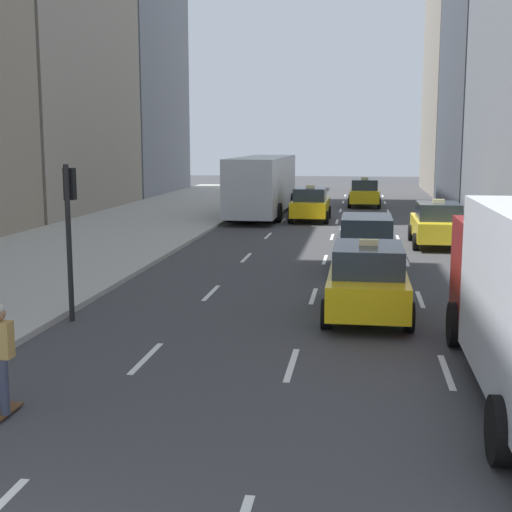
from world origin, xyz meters
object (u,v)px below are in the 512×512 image
taxi_second (437,224)px  sedan_black_near (366,242)px  taxi_lead (368,280)px  skateboarder (1,354)px  city_bus (263,183)px  taxi_third (364,193)px  taxi_fourth (310,204)px  traffic_light_pole (70,217)px

taxi_second → sedan_black_near: 6.19m
taxi_lead → skateboarder: (-5.48, -7.08, 0.08)m
city_bus → skateboarder: bearing=-89.7°
taxi_lead → city_bus: 23.17m
taxi_third → sedan_black_near: taxi_third is taller
taxi_third → taxi_fourth: bearing=-107.8°
taxi_third → sedan_black_near: size_ratio=0.88×
taxi_lead → taxi_third: size_ratio=1.00×
taxi_fourth → city_bus: city_bus is taller
traffic_light_pole → taxi_third: bearing=77.4°
taxi_fourth → sedan_black_near: taxi_fourth is taller
taxi_third → city_bus: bearing=-131.2°
taxi_third → city_bus: (-5.61, -6.42, 0.91)m
traffic_light_pole → skateboarder: bearing=-77.5°
taxi_fourth → skateboarder: bearing=-95.6°
city_bus → skateboarder: size_ratio=6.65×
taxi_lead → sedan_black_near: bearing=90.0°
taxi_third → traffic_light_pole: size_ratio=1.22×
taxi_fourth → city_bus: (-2.81, 2.28, 0.91)m
sedan_black_near → city_bus: 16.96m
taxi_second → city_bus: city_bus is taller
taxi_third → city_bus: city_bus is taller
taxi_second → skateboarder: 20.80m
taxi_third → taxi_fourth: (-2.80, -8.70, 0.00)m
taxi_third → taxi_fourth: 9.14m
taxi_second → traffic_light_pole: size_ratio=1.22×
taxi_third → traffic_light_pole: traffic_light_pole is taller
city_bus → sedan_black_near: bearing=-70.6°
taxi_lead → taxi_second: 12.33m
taxi_lead → city_bus: (-5.61, 22.46, 0.91)m
taxi_lead → city_bus: city_bus is taller
skateboarder → traffic_light_pole: bearing=102.5°
taxi_lead → taxi_third: 28.88m
sedan_black_near → traffic_light_pole: (-6.75, -7.85, 1.53)m
taxi_third → taxi_second: bearing=-80.6°
taxi_lead → taxi_third: (0.00, 28.88, 0.00)m
sedan_black_near → skateboarder: skateboarder is taller
taxi_lead → taxi_second: same height
taxi_second → taxi_lead: bearing=-103.1°
taxi_second → sedan_black_near: size_ratio=0.88×
taxi_third → sedan_black_near: (0.00, -22.40, 0.00)m
taxi_second → traffic_light_pole: bearing=-125.5°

